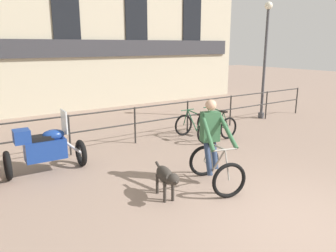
{
  "coord_description": "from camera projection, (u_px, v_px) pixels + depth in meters",
  "views": [
    {
      "loc": [
        -4.29,
        -2.77,
        2.75
      ],
      "look_at": [
        -0.46,
        2.86,
        1.05
      ],
      "focal_mm": 35.0,
      "sensor_mm": 36.0,
      "label": 1
    }
  ],
  "objects": [
    {
      "name": "parked_motorcycle",
      "position": [
        45.0,
        148.0,
        7.11
      ],
      "size": [
        1.69,
        0.69,
        1.35
      ],
      "rotation": [
        0.0,
        0.0,
        1.53
      ],
      "color": "black",
      "rests_on": "ground_plane"
    },
    {
      "name": "parked_bicycle_near_lamp",
      "position": [
        195.0,
        128.0,
        9.68
      ],
      "size": [
        0.67,
        1.12,
        0.86
      ],
      "rotation": [
        0.0,
        0.0,
        3.16
      ],
      "color": "black",
      "rests_on": "ground_plane"
    },
    {
      "name": "canal_railing",
      "position": [
        135.0,
        119.0,
        9.23
      ],
      "size": [
        15.05,
        0.05,
        1.05
      ],
      "color": "#2D2B28",
      "rests_on": "ground_plane"
    },
    {
      "name": "building_facade",
      "position": [
        62.0,
        0.0,
        12.97
      ],
      "size": [
        18.0,
        0.72,
        8.94
      ],
      "color": "#BCB299",
      "rests_on": "ground_plane"
    },
    {
      "name": "street_lamp",
      "position": [
        265.0,
        55.0,
        12.05
      ],
      "size": [
        0.28,
        0.28,
        4.24
      ],
      "color": "#424247",
      "rests_on": "ground_plane"
    },
    {
      "name": "cyclist_with_bike",
      "position": [
        213.0,
        147.0,
        6.49
      ],
      "size": [
        0.98,
        1.31,
        1.7
      ],
      "rotation": [
        0.0,
        0.0,
        -0.28
      ],
      "color": "black",
      "rests_on": "ground_plane"
    },
    {
      "name": "parked_bicycle_mid_left",
      "position": [
        216.0,
        124.0,
        10.16
      ],
      "size": [
        0.67,
        1.11,
        0.86
      ],
      "rotation": [
        0.0,
        0.0,
        3.15
      ],
      "color": "black",
      "rests_on": "ground_plane"
    },
    {
      "name": "ground_plane",
      "position": [
        292.0,
        221.0,
        5.23
      ],
      "size": [
        60.0,
        60.0,
        0.0
      ],
      "primitive_type": "plane",
      "color": "gray"
    },
    {
      "name": "dog",
      "position": [
        166.0,
        177.0,
        5.9
      ],
      "size": [
        0.38,
        1.03,
        0.62
      ],
      "rotation": [
        0.0,
        0.0,
        -0.22
      ],
      "color": "#332D28",
      "rests_on": "ground_plane"
    }
  ]
}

